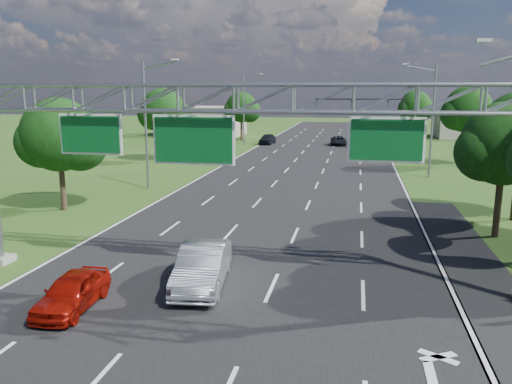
% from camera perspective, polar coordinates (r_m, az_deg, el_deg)
% --- Properties ---
extents(ground, '(220.00, 220.00, 0.00)m').
position_cam_1_polar(ground, '(38.27, 3.80, -0.25)').
color(ground, '#264B16').
rests_on(ground, ground).
extents(road, '(18.00, 180.00, 0.02)m').
position_cam_1_polar(road, '(38.27, 3.80, -0.25)').
color(road, black).
rests_on(road, ground).
extents(road_flare, '(3.00, 30.00, 0.02)m').
position_cam_1_polar(road_flare, '(23.14, 24.20, -9.22)').
color(road_flare, black).
rests_on(road_flare, ground).
extents(sign_gantry, '(23.50, 1.00, 9.56)m').
position_cam_1_polar(sign_gantry, '(19.70, -2.08, 8.89)').
color(sign_gantry, gray).
rests_on(sign_gantry, ground).
extents(traffic_signal, '(12.21, 0.24, 7.00)m').
position_cam_1_polar(traffic_signal, '(72.23, 13.62, 9.14)').
color(traffic_signal, black).
rests_on(traffic_signal, ground).
extents(streetlight_l_near, '(2.97, 0.22, 10.16)m').
position_cam_1_polar(streetlight_l_near, '(40.58, -12.28, 8.14)').
color(streetlight_l_near, gray).
rests_on(streetlight_l_near, ground).
extents(streetlight_l_far, '(2.97, 0.22, 10.16)m').
position_cam_1_polar(streetlight_l_far, '(73.97, -1.27, 9.82)').
color(streetlight_l_far, gray).
rests_on(streetlight_l_far, ground).
extents(streetlight_r_mid, '(2.97, 0.22, 10.16)m').
position_cam_1_polar(streetlight_r_mid, '(47.62, 19.32, 8.23)').
color(streetlight_r_mid, gray).
rests_on(streetlight_r_mid, ground).
extents(tree_verge_la, '(5.76, 4.80, 7.40)m').
position_cam_1_polar(tree_verge_la, '(34.86, -21.46, 5.74)').
color(tree_verge_la, '#2D2116').
rests_on(tree_verge_la, ground).
extents(tree_verge_lb, '(5.76, 4.80, 8.06)m').
position_cam_1_polar(tree_verge_lb, '(56.23, -10.47, 8.92)').
color(tree_verge_lb, '#2D2116').
rests_on(tree_verge_lb, ground).
extents(tree_verge_lc, '(5.76, 4.80, 7.62)m').
position_cam_1_polar(tree_verge_lc, '(79.26, -1.62, 9.50)').
color(tree_verge_lc, '#2D2116').
rests_on(tree_verge_lc, ground).
extents(tree_verge_rd, '(5.76, 4.80, 8.28)m').
position_cam_1_polar(tree_verge_rd, '(56.34, 23.10, 8.43)').
color(tree_verge_rd, '#2D2116').
rests_on(tree_verge_rd, ground).
extents(tree_verge_re, '(5.76, 4.80, 7.84)m').
position_cam_1_polar(tree_verge_re, '(85.71, 17.79, 9.26)').
color(tree_verge_re, '#2D2116').
rests_on(tree_verge_re, ground).
extents(building_left, '(14.00, 10.00, 5.00)m').
position_cam_1_polar(building_left, '(89.45, -6.18, 8.08)').
color(building_left, gray).
rests_on(building_left, ground).
extents(building_right, '(12.00, 9.00, 4.00)m').
position_cam_1_polar(building_right, '(91.34, 23.63, 6.95)').
color(building_right, gray).
rests_on(building_right, ground).
extents(red_coupe, '(1.80, 3.97, 1.32)m').
position_cam_1_polar(red_coupe, '(19.56, -20.28, -10.63)').
color(red_coupe, '#971006').
rests_on(red_coupe, ground).
extents(silver_sedan, '(2.43, 5.28, 1.68)m').
position_cam_1_polar(silver_sedan, '(20.48, -6.15, -8.41)').
color(silver_sedan, '#9FA4AA').
rests_on(silver_sedan, ground).
extents(car_queue_b, '(2.50, 4.76, 1.28)m').
position_cam_1_polar(car_queue_b, '(73.49, 9.39, 5.80)').
color(car_queue_b, black).
rests_on(car_queue_b, ground).
extents(car_queue_c, '(2.16, 4.63, 1.53)m').
position_cam_1_polar(car_queue_c, '(73.98, 1.32, 6.08)').
color(car_queue_c, black).
rests_on(car_queue_c, ground).
extents(car_queue_d, '(2.13, 5.03, 1.61)m').
position_cam_1_polar(car_queue_d, '(64.93, 14.13, 5.01)').
color(car_queue_d, silver).
rests_on(car_queue_d, ground).
extents(box_truck, '(2.88, 8.82, 3.29)m').
position_cam_1_polar(box_truck, '(74.11, 13.85, 6.40)').
color(box_truck, white).
rests_on(box_truck, ground).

